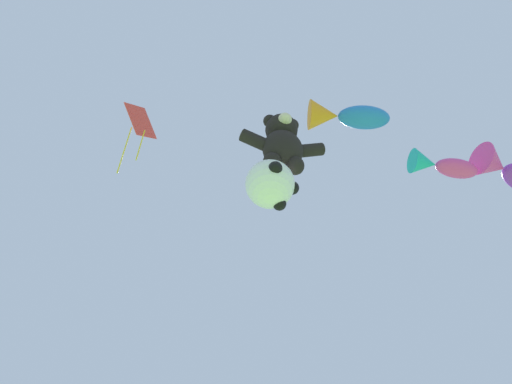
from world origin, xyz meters
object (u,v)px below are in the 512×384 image
(teddy_bear_kite, at_px, (282,143))
(fish_kite_magenta, at_px, (440,166))
(soccer_ball_kite, at_px, (271,184))
(fish_kite_violet, at_px, (509,171))
(diamond_kite, at_px, (139,124))
(fish_kite_cobalt, at_px, (344,116))

(teddy_bear_kite, xyz_separation_m, fish_kite_magenta, (4.53, 0.61, 1.24))
(soccer_ball_kite, distance_m, fish_kite_magenta, 5.68)
(fish_kite_violet, height_order, diamond_kite, diamond_kite)
(teddy_bear_kite, xyz_separation_m, diamond_kite, (-3.50, 1.47, 1.95))
(fish_kite_magenta, relative_size, fish_kite_violet, 0.76)
(fish_kite_magenta, bearing_deg, diamond_kite, 173.87)
(soccer_ball_kite, bearing_deg, teddy_bear_kite, 1.97)
(diamond_kite, bearing_deg, teddy_bear_kite, -22.73)
(fish_kite_magenta, height_order, fish_kite_violet, fish_kite_violet)
(fish_kite_cobalt, relative_size, fish_kite_violet, 0.90)
(teddy_bear_kite, height_order, fish_kite_cobalt, fish_kite_cobalt)
(fish_kite_magenta, xyz_separation_m, fish_kite_violet, (2.18, 0.06, 0.45))
(soccer_ball_kite, distance_m, diamond_kite, 5.04)
(teddy_bear_kite, xyz_separation_m, fish_kite_cobalt, (1.70, -0.03, 1.74))
(teddy_bear_kite, height_order, fish_kite_magenta, fish_kite_magenta)
(soccer_ball_kite, bearing_deg, fish_kite_magenta, 7.24)
(soccer_ball_kite, relative_size, fish_kite_cobalt, 0.52)
(diamond_kite, bearing_deg, soccer_ball_kite, -24.92)
(soccer_ball_kite, height_order, fish_kite_cobalt, fish_kite_cobalt)
(soccer_ball_kite, height_order, fish_kite_violet, fish_kite_violet)
(teddy_bear_kite, height_order, soccer_ball_kite, teddy_bear_kite)
(soccer_ball_kite, height_order, fish_kite_magenta, fish_kite_magenta)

